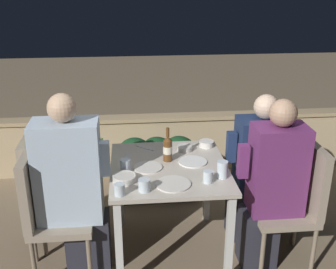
{
  "coord_description": "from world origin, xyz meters",
  "views": [
    {
      "loc": [
        -0.28,
        -2.76,
        2.08
      ],
      "look_at": [
        0.0,
        0.07,
        0.96
      ],
      "focal_mm": 45.0,
      "sensor_mm": 36.0,
      "label": 1
    }
  ],
  "objects_px": {
    "chair_right_near": "(298,195)",
    "person_purple_stripe": "(271,185)",
    "person_blue_shirt": "(74,188)",
    "person_green_blouse": "(72,179)",
    "person_navy_jumper": "(257,168)",
    "chair_left_near": "(46,205)",
    "chair_left_far": "(45,185)",
    "chair_right_far": "(281,173)",
    "beer_bottle": "(168,148)"
  },
  "relations": [
    {
      "from": "chair_left_near",
      "to": "person_blue_shirt",
      "type": "distance_m",
      "value": 0.24
    },
    {
      "from": "person_purple_stripe",
      "to": "person_navy_jumper",
      "type": "distance_m",
      "value": 0.35
    },
    {
      "from": "chair_left_near",
      "to": "person_blue_shirt",
      "type": "xyz_separation_m",
      "value": [
        0.2,
        -0.0,
        0.12
      ]
    },
    {
      "from": "chair_left_far",
      "to": "chair_right_far",
      "type": "distance_m",
      "value": 1.86
    },
    {
      "from": "person_blue_shirt",
      "to": "person_purple_stripe",
      "type": "bearing_deg",
      "value": -1.73
    },
    {
      "from": "chair_left_near",
      "to": "person_navy_jumper",
      "type": "bearing_deg",
      "value": 11.04
    },
    {
      "from": "chair_left_far",
      "to": "person_purple_stripe",
      "type": "xyz_separation_m",
      "value": [
        1.65,
        -0.34,
        0.09
      ]
    },
    {
      "from": "person_blue_shirt",
      "to": "person_navy_jumper",
      "type": "height_order",
      "value": "person_blue_shirt"
    },
    {
      "from": "person_blue_shirt",
      "to": "beer_bottle",
      "type": "distance_m",
      "value": 0.73
    },
    {
      "from": "person_green_blouse",
      "to": "chair_right_near",
      "type": "height_order",
      "value": "person_green_blouse"
    },
    {
      "from": "chair_left_near",
      "to": "person_green_blouse",
      "type": "relative_size",
      "value": 0.8
    },
    {
      "from": "chair_right_near",
      "to": "beer_bottle",
      "type": "xyz_separation_m",
      "value": [
        -0.92,
        0.29,
        0.29
      ]
    },
    {
      "from": "person_navy_jumper",
      "to": "person_green_blouse",
      "type": "bearing_deg",
      "value": -179.6
    },
    {
      "from": "chair_left_near",
      "to": "beer_bottle",
      "type": "relative_size",
      "value": 3.61
    },
    {
      "from": "person_green_blouse",
      "to": "chair_right_far",
      "type": "distance_m",
      "value": 1.65
    },
    {
      "from": "chair_left_far",
      "to": "chair_right_near",
      "type": "height_order",
      "value": "same"
    },
    {
      "from": "chair_left_far",
      "to": "person_navy_jumper",
      "type": "bearing_deg",
      "value": 0.35
    },
    {
      "from": "person_blue_shirt",
      "to": "person_green_blouse",
      "type": "bearing_deg",
      "value": 100.24
    },
    {
      "from": "person_green_blouse",
      "to": "beer_bottle",
      "type": "bearing_deg",
      "value": -4.29
    },
    {
      "from": "chair_right_far",
      "to": "person_green_blouse",
      "type": "bearing_deg",
      "value": -179.65
    },
    {
      "from": "chair_right_near",
      "to": "beer_bottle",
      "type": "height_order",
      "value": "beer_bottle"
    },
    {
      "from": "person_green_blouse",
      "to": "chair_right_far",
      "type": "bearing_deg",
      "value": 0.35
    },
    {
      "from": "person_green_blouse",
      "to": "chair_right_near",
      "type": "distance_m",
      "value": 1.68
    },
    {
      "from": "person_purple_stripe",
      "to": "chair_right_far",
      "type": "xyz_separation_m",
      "value": [
        0.21,
        0.35,
        -0.09
      ]
    },
    {
      "from": "person_green_blouse",
      "to": "person_purple_stripe",
      "type": "bearing_deg",
      "value": -13.36
    },
    {
      "from": "person_green_blouse",
      "to": "person_navy_jumper",
      "type": "distance_m",
      "value": 1.44
    },
    {
      "from": "chair_left_near",
      "to": "person_navy_jumper",
      "type": "height_order",
      "value": "person_navy_jumper"
    },
    {
      "from": "chair_right_far",
      "to": "beer_bottle",
      "type": "xyz_separation_m",
      "value": [
        -0.92,
        -0.06,
        0.29
      ]
    },
    {
      "from": "chair_left_near",
      "to": "chair_right_near",
      "type": "relative_size",
      "value": 1.0
    },
    {
      "from": "chair_left_far",
      "to": "person_purple_stripe",
      "type": "distance_m",
      "value": 1.69
    },
    {
      "from": "chair_right_near",
      "to": "person_purple_stripe",
      "type": "height_order",
      "value": "person_purple_stripe"
    },
    {
      "from": "chair_right_near",
      "to": "person_purple_stripe",
      "type": "xyz_separation_m",
      "value": [
        -0.2,
        -0.0,
        0.09
      ]
    },
    {
      "from": "person_blue_shirt",
      "to": "beer_bottle",
      "type": "xyz_separation_m",
      "value": [
        0.67,
        0.25,
        0.16
      ]
    },
    {
      "from": "chair_left_near",
      "to": "chair_left_far",
      "type": "xyz_separation_m",
      "value": [
        -0.06,
        0.3,
        0.0
      ]
    },
    {
      "from": "chair_left_near",
      "to": "person_green_blouse",
      "type": "height_order",
      "value": "person_green_blouse"
    },
    {
      "from": "chair_left_near",
      "to": "person_purple_stripe",
      "type": "relative_size",
      "value": 0.74
    },
    {
      "from": "chair_left_near",
      "to": "chair_right_far",
      "type": "relative_size",
      "value": 1.0
    },
    {
      "from": "person_green_blouse",
      "to": "person_navy_jumper",
      "type": "relative_size",
      "value": 0.97
    },
    {
      "from": "chair_left_far",
      "to": "chair_left_near",
      "type": "bearing_deg",
      "value": -78.76
    },
    {
      "from": "chair_left_near",
      "to": "chair_right_far",
      "type": "bearing_deg",
      "value": 9.8
    },
    {
      "from": "chair_right_far",
      "to": "person_blue_shirt",
      "type": "bearing_deg",
      "value": -168.99
    },
    {
      "from": "chair_left_far",
      "to": "person_blue_shirt",
      "type": "bearing_deg",
      "value": -48.86
    },
    {
      "from": "chair_left_near",
      "to": "person_green_blouse",
      "type": "xyz_separation_m",
      "value": [
        0.15,
        0.3,
        0.04
      ]
    },
    {
      "from": "chair_right_near",
      "to": "beer_bottle",
      "type": "distance_m",
      "value": 1.0
    },
    {
      "from": "chair_left_far",
      "to": "person_purple_stripe",
      "type": "relative_size",
      "value": 0.74
    },
    {
      "from": "person_purple_stripe",
      "to": "person_navy_jumper",
      "type": "relative_size",
      "value": 1.06
    },
    {
      "from": "person_purple_stripe",
      "to": "person_navy_jumper",
      "type": "height_order",
      "value": "person_purple_stripe"
    },
    {
      "from": "chair_right_far",
      "to": "chair_left_far",
      "type": "bearing_deg",
      "value": -179.69
    },
    {
      "from": "person_blue_shirt",
      "to": "chair_right_near",
      "type": "relative_size",
      "value": 1.43
    },
    {
      "from": "person_blue_shirt",
      "to": "person_green_blouse",
      "type": "relative_size",
      "value": 1.14
    }
  ]
}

